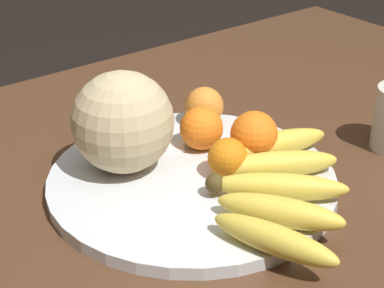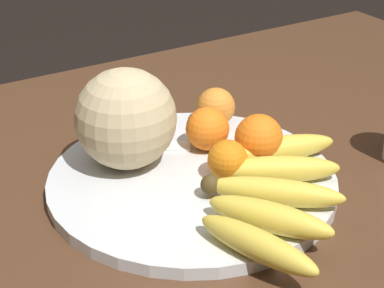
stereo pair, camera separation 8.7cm
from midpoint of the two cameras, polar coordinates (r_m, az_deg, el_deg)
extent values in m
cube|color=#4C301E|center=(0.93, -5.51, -4.62)|extent=(1.66, 0.94, 0.04)
cube|color=#4C301E|center=(1.78, 8.61, -1.15)|extent=(0.07, 0.07, 0.70)
cylinder|color=silver|center=(0.90, -2.77, -3.36)|extent=(0.41, 0.41, 0.02)
torus|color=#1E4C56|center=(0.90, -2.78, -3.20)|extent=(0.41, 0.41, 0.01)
sphere|color=#C6B284|center=(0.89, -8.98, 1.87)|extent=(0.14, 0.14, 0.14)
sphere|color=#473819|center=(0.84, -0.89, -3.62)|extent=(0.03, 0.03, 0.03)
ellipsoid|color=gold|center=(0.75, 4.06, -8.53)|extent=(0.09, 0.16, 0.04)
ellipsoid|color=gold|center=(0.79, 4.73, -6.10)|extent=(0.12, 0.16, 0.04)
ellipsoid|color=gold|center=(0.84, 4.97, -3.89)|extent=(0.15, 0.15, 0.04)
ellipsoid|color=gold|center=(0.89, 4.86, -1.90)|extent=(0.17, 0.12, 0.04)
ellipsoid|color=gold|center=(0.94, 4.46, -0.14)|extent=(0.18, 0.08, 0.04)
sphere|color=orange|center=(0.88, 0.37, -1.31)|extent=(0.06, 0.06, 0.06)
sphere|color=orange|center=(0.93, 2.87, 0.77)|extent=(0.07, 0.07, 0.07)
sphere|color=orange|center=(0.95, -1.78, 1.35)|extent=(0.07, 0.07, 0.07)
sphere|color=orange|center=(1.03, -1.34, 3.33)|extent=(0.06, 0.06, 0.06)
cube|color=white|center=(0.97, -5.99, -0.40)|extent=(0.09, 0.07, 0.00)
camera|label=1|loc=(0.04, -92.86, -1.56)|focal=60.00mm
camera|label=2|loc=(0.04, 87.14, 1.56)|focal=60.00mm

